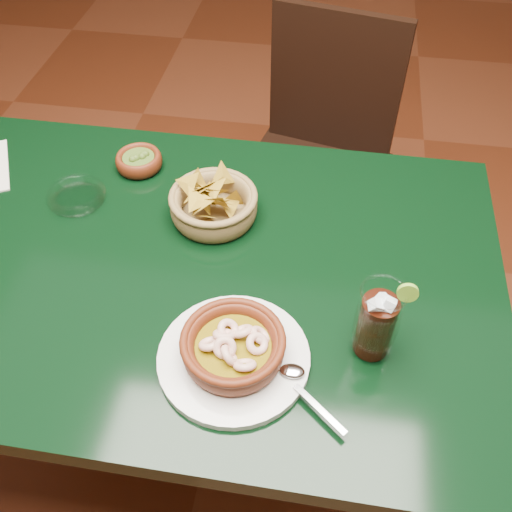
# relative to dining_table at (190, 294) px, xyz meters

# --- Properties ---
(ground) EXTENTS (7.00, 7.00, 0.00)m
(ground) POSITION_rel_dining_table_xyz_m (0.00, 0.00, -0.65)
(ground) COLOR #471C0C
(ground) RESTS_ON ground
(dining_table) EXTENTS (1.20, 0.80, 0.75)m
(dining_table) POSITION_rel_dining_table_xyz_m (0.00, 0.00, 0.00)
(dining_table) COLOR black
(dining_table) RESTS_ON ground
(dining_chair) EXTENTS (0.49, 0.49, 0.89)m
(dining_chair) POSITION_rel_dining_table_xyz_m (0.21, 0.71, -0.16)
(dining_chair) COLOR black
(dining_chair) RESTS_ON ground
(shrimp_plate) EXTENTS (0.32, 0.25, 0.07)m
(shrimp_plate) POSITION_rel_dining_table_xyz_m (0.13, -0.20, 0.13)
(shrimp_plate) COLOR silver
(shrimp_plate) RESTS_ON dining_table
(chip_basket) EXTENTS (0.21, 0.21, 0.11)m
(chip_basket) POSITION_rel_dining_table_xyz_m (0.03, 0.13, 0.13)
(chip_basket) COLOR olive
(chip_basket) RESTS_ON dining_table
(guacamole_ramekin) EXTENTS (0.12, 0.12, 0.04)m
(guacamole_ramekin) POSITION_rel_dining_table_xyz_m (-0.17, 0.26, 0.12)
(guacamole_ramekin) COLOR #481A0A
(guacamole_ramekin) RESTS_ON dining_table
(cola_drink) EXTENTS (0.15, 0.15, 0.17)m
(cola_drink) POSITION_rel_dining_table_xyz_m (0.35, -0.14, 0.17)
(cola_drink) COLOR white
(cola_drink) RESTS_ON dining_table
(glass_ashtray) EXTENTS (0.13, 0.13, 0.03)m
(glass_ashtray) POSITION_rel_dining_table_xyz_m (-0.27, 0.13, 0.11)
(glass_ashtray) COLOR white
(glass_ashtray) RESTS_ON dining_table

